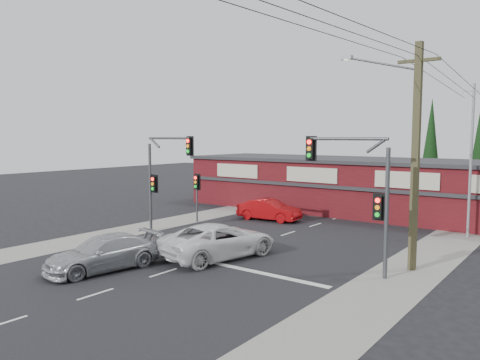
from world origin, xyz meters
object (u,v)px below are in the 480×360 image
Objects in this scene: silver_suv at (103,253)px; utility_pole at (413,149)px; red_sedan at (269,210)px; white_suv at (219,240)px; shop_building at (347,184)px.

utility_pole reaches higher than silver_suv.
red_sedan is 14.33m from utility_pole.
white_suv reaches higher than red_sedan.
red_sedan is (-3.72, 10.03, -0.09)m from white_suv.
silver_suv is at bearing 72.07° from white_suv.
red_sedan is (-1.00, 14.85, -0.01)m from silver_suv.
red_sedan is at bearing -108.65° from shop_building.
white_suv is 10.70m from red_sedan.
shop_building is 17.15m from utility_pole.
utility_pole is at bearing -145.34° from white_suv.
shop_building is (1.52, 22.31, 1.37)m from silver_suv.
silver_suv is 0.52× the size of utility_pole.
silver_suv is 1.15× the size of red_sedan.
white_suv is 0.22× the size of shop_building.
shop_building is at bearing -74.57° from white_suv.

